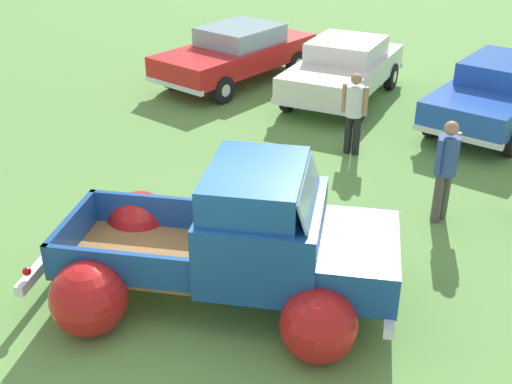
{
  "coord_description": "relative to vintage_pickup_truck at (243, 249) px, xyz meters",
  "views": [
    {
      "loc": [
        3.68,
        -5.9,
        5.16
      ],
      "look_at": [
        0.0,
        1.18,
        1.0
      ],
      "focal_mm": 44.62,
      "sensor_mm": 36.0,
      "label": 1
    }
  ],
  "objects": [
    {
      "name": "show_car_0",
      "position": [
        -4.63,
        8.18,
        0.03
      ],
      "size": [
        2.83,
        4.88,
        1.43
      ],
      "rotation": [
        0.0,
        0.0,
        -1.78
      ],
      "color": "black",
      "rests_on": "ground"
    },
    {
      "name": "spectator_0",
      "position": [
        -0.36,
        5.14,
        0.17
      ],
      "size": [
        0.53,
        0.35,
        1.63
      ],
      "rotation": [
        0.0,
        0.0,
        4.69
      ],
      "color": "black",
      "rests_on": "ground"
    },
    {
      "name": "show_car_1",
      "position": [
        -1.68,
        8.14,
        0.02
      ],
      "size": [
        1.94,
        4.16,
        1.43
      ],
      "rotation": [
        0.0,
        0.0,
        -1.55
      ],
      "color": "black",
      "rests_on": "ground"
    },
    {
      "name": "ground_plane",
      "position": [
        -0.37,
        -0.12,
        -0.76
      ],
      "size": [
        80.0,
        80.0,
        0.0
      ],
      "primitive_type": "plane",
      "color": "#609347"
    },
    {
      "name": "show_car_2",
      "position": [
        1.9,
        8.1,
        0.03
      ],
      "size": [
        2.58,
        4.81,
        1.43
      ],
      "rotation": [
        0.0,
        0.0,
        -1.75
      ],
      "color": "black",
      "rests_on": "ground"
    },
    {
      "name": "spectator_2",
      "position": [
        1.8,
        3.28,
        0.21
      ],
      "size": [
        0.45,
        0.52,
        1.7
      ],
      "rotation": [
        0.0,
        0.0,
        5.86
      ],
      "color": "#4C4742",
      "rests_on": "ground"
    },
    {
      "name": "vintage_pickup_truck",
      "position": [
        0.0,
        0.0,
        0.0
      ],
      "size": [
        4.98,
        3.75,
        1.96
      ],
      "rotation": [
        0.0,
        0.0,
        0.3
      ],
      "color": "black",
      "rests_on": "ground"
    }
  ]
}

